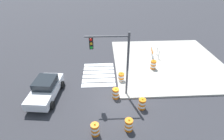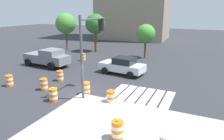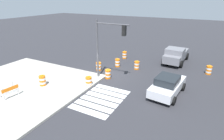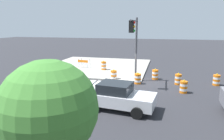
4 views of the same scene
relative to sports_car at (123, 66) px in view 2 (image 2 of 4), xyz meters
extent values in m
plane|color=#2D2D33|center=(-0.74, -6.17, -0.81)|extent=(120.00, 120.00, 0.00)
cube|color=silver|center=(1.38, -4.37, -0.80)|extent=(0.60, 3.20, 0.02)
cube|color=silver|center=(2.13, -4.37, -0.80)|extent=(0.60, 3.20, 0.02)
cube|color=silver|center=(2.88, -4.37, -0.80)|extent=(0.60, 3.20, 0.02)
cube|color=silver|center=(3.63, -4.37, -0.80)|extent=(0.60, 3.20, 0.02)
cube|color=silver|center=(4.38, -4.37, -0.80)|extent=(0.60, 3.20, 0.02)
cube|color=silver|center=(5.13, -4.37, -0.80)|extent=(0.60, 3.20, 0.02)
cube|color=silver|center=(-0.06, 0.01, -0.13)|extent=(4.48, 2.32, 0.70)
cube|color=#1E2328|center=(0.19, -0.02, 0.52)|extent=(2.07, 1.81, 0.60)
cylinder|color=black|center=(-1.51, -0.78, -0.48)|extent=(0.68, 0.31, 0.66)
cylinder|color=black|center=(-1.29, 1.10, -0.48)|extent=(0.68, 0.31, 0.66)
cylinder|color=black|center=(1.17, -1.09, -0.48)|extent=(0.68, 0.31, 0.66)
cylinder|color=black|center=(1.39, 0.80, -0.48)|extent=(0.68, 0.31, 0.66)
cube|color=slate|center=(-9.88, -0.74, 0.06)|extent=(2.61, 2.15, 0.90)
cube|color=slate|center=(-7.79, -0.86, 0.36)|extent=(2.02, 2.11, 1.50)
cube|color=slate|center=(-6.69, -0.93, 0.06)|extent=(1.51, 1.98, 0.90)
cylinder|color=black|center=(-6.93, 0.11, -0.39)|extent=(0.86, 0.35, 0.84)
cylinder|color=black|center=(-7.05, -1.93, -0.39)|extent=(0.86, 0.35, 0.84)
cylinder|color=black|center=(-10.32, 0.31, -0.39)|extent=(0.86, 0.35, 0.84)
cylinder|color=black|center=(-10.44, -1.73, -0.39)|extent=(0.86, 0.35, 0.84)
cylinder|color=orange|center=(-3.87, -6.47, -0.72)|extent=(0.56, 0.56, 0.18)
cylinder|color=white|center=(-3.87, -6.47, -0.54)|extent=(0.56, 0.56, 0.18)
cylinder|color=orange|center=(-3.87, -6.47, -0.36)|extent=(0.56, 0.56, 0.18)
cylinder|color=white|center=(-3.87, -6.47, -0.18)|extent=(0.56, 0.56, 0.18)
cylinder|color=orange|center=(-3.87, -6.47, 0.00)|extent=(0.56, 0.56, 0.18)
sphere|color=yellow|center=(-3.87, -6.47, 0.15)|extent=(0.12, 0.12, 0.12)
cylinder|color=orange|center=(-0.47, -5.84, -0.72)|extent=(0.56, 0.56, 0.18)
cylinder|color=white|center=(-0.47, -5.84, -0.54)|extent=(0.56, 0.56, 0.18)
cylinder|color=orange|center=(-0.47, -5.84, -0.36)|extent=(0.56, 0.56, 0.18)
cylinder|color=white|center=(-0.47, -5.84, -0.18)|extent=(0.56, 0.56, 0.18)
cylinder|color=orange|center=(-0.47, -5.84, 0.00)|extent=(0.56, 0.56, 0.18)
sphere|color=yellow|center=(-0.47, -5.84, 0.15)|extent=(0.12, 0.12, 0.12)
cylinder|color=orange|center=(1.84, -6.53, -0.72)|extent=(0.56, 0.56, 0.18)
cylinder|color=white|center=(1.84, -6.53, -0.54)|extent=(0.56, 0.56, 0.18)
cylinder|color=orange|center=(1.84, -6.53, -0.36)|extent=(0.56, 0.56, 0.18)
cylinder|color=white|center=(1.84, -6.53, -0.18)|extent=(0.56, 0.56, 0.18)
cylinder|color=orange|center=(1.84, -6.53, 0.00)|extent=(0.56, 0.56, 0.18)
sphere|color=yellow|center=(1.84, -6.53, 0.15)|extent=(0.12, 0.12, 0.12)
cylinder|color=orange|center=(-1.87, -7.79, -0.72)|extent=(0.56, 0.56, 0.18)
cylinder|color=white|center=(-1.87, -7.79, -0.54)|extent=(0.56, 0.56, 0.18)
cylinder|color=orange|center=(-1.87, -7.79, -0.36)|extent=(0.56, 0.56, 0.18)
cylinder|color=white|center=(-1.87, -7.79, -0.18)|extent=(0.56, 0.56, 0.18)
cylinder|color=orange|center=(-1.87, -7.79, 0.00)|extent=(0.56, 0.56, 0.18)
sphere|color=yellow|center=(-1.87, -7.79, 0.15)|extent=(0.12, 0.12, 0.12)
cylinder|color=orange|center=(-7.00, -6.99, -0.72)|extent=(0.56, 0.56, 0.18)
cylinder|color=white|center=(-7.00, -6.99, -0.54)|extent=(0.56, 0.56, 0.18)
cylinder|color=orange|center=(-7.00, -6.99, -0.36)|extent=(0.56, 0.56, 0.18)
cylinder|color=white|center=(-7.00, -6.99, -0.18)|extent=(0.56, 0.56, 0.18)
cylinder|color=orange|center=(-7.00, -6.99, 0.00)|extent=(0.56, 0.56, 0.18)
sphere|color=yellow|center=(-7.00, -6.99, 0.15)|extent=(0.12, 0.12, 0.12)
cylinder|color=orange|center=(-4.13, -4.21, -0.72)|extent=(0.56, 0.56, 0.18)
cylinder|color=white|center=(-4.13, -4.21, -0.54)|extent=(0.56, 0.56, 0.18)
cylinder|color=orange|center=(-4.13, -4.21, -0.36)|extent=(0.56, 0.56, 0.18)
cylinder|color=white|center=(-4.13, -4.21, -0.18)|extent=(0.56, 0.56, 0.18)
cylinder|color=orange|center=(-4.13, -4.21, 0.00)|extent=(0.56, 0.56, 0.18)
sphere|color=yellow|center=(-4.13, -4.21, 0.15)|extent=(0.12, 0.12, 0.12)
cylinder|color=orange|center=(-6.30, 2.92, -0.72)|extent=(0.56, 0.56, 0.18)
cylinder|color=white|center=(-6.30, 2.92, -0.54)|extent=(0.56, 0.56, 0.18)
cylinder|color=orange|center=(-6.30, 2.92, -0.36)|extent=(0.56, 0.56, 0.18)
cylinder|color=white|center=(-6.30, 2.92, -0.18)|extent=(0.56, 0.56, 0.18)
cylinder|color=orange|center=(-6.30, 2.92, 0.00)|extent=(0.56, 0.56, 0.18)
sphere|color=yellow|center=(-6.30, 2.92, 0.15)|extent=(0.12, 0.12, 0.12)
cylinder|color=orange|center=(3.85, -10.10, -0.57)|extent=(0.56, 0.56, 0.18)
cylinder|color=white|center=(3.85, -10.10, -0.39)|extent=(0.56, 0.56, 0.18)
cylinder|color=orange|center=(3.85, -10.10, -0.21)|extent=(0.56, 0.56, 0.18)
cylinder|color=white|center=(3.85, -10.10, -0.03)|extent=(0.56, 0.56, 0.18)
cylinder|color=orange|center=(3.85, -10.10, 0.15)|extent=(0.56, 0.56, 0.18)
sphere|color=yellow|center=(3.85, -10.10, 0.30)|extent=(0.12, 0.12, 0.12)
cylinder|color=#4C4C51|center=(-0.14, -6.77, 2.09)|extent=(0.18, 0.18, 5.50)
cylinder|color=#4C4C51|center=(-0.12, -5.17, 4.54)|extent=(0.16, 3.20, 0.12)
cube|color=black|center=(-0.11, -4.05, 4.09)|extent=(0.36, 0.28, 0.90)
sphere|color=red|center=(-0.30, -4.05, 4.39)|extent=(0.20, 0.20, 0.20)
sphere|color=#F2A514|center=(-0.30, -4.05, 4.09)|extent=(0.20, 0.20, 0.20)
sphere|color=green|center=(-0.30, -4.05, 3.79)|extent=(0.20, 0.20, 0.20)
cylinder|color=brown|center=(0.01, 7.59, 0.33)|extent=(0.24, 0.24, 2.28)
sphere|color=#478C38|center=(0.01, 7.59, 2.29)|extent=(2.34, 2.34, 2.34)
cylinder|color=brown|center=(-12.62, 8.21, 0.63)|extent=(0.25, 0.25, 2.90)
sphere|color=#478C38|center=(-12.62, 8.21, 3.16)|extent=(3.08, 3.08, 3.08)
cylinder|color=brown|center=(-7.79, 8.67, 0.70)|extent=(0.39, 0.39, 3.02)
sphere|color=#2D6B28|center=(-7.79, 8.67, 3.21)|extent=(2.85, 2.85, 2.85)
camera|label=1|loc=(-12.18, -4.88, 9.18)|focal=28.79mm
camera|label=2|loc=(7.19, -17.88, 5.14)|focal=33.34mm
camera|label=3|loc=(13.79, 2.16, 6.65)|focal=28.97mm
camera|label=4|loc=(-2.53, 11.67, 4.21)|focal=33.38mm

